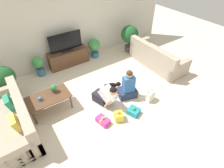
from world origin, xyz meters
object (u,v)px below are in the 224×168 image
coffee_table (49,98)px  gift_box_b (119,116)px  dog (113,85)px  gift_box_a (103,120)px  potted_plant_corner_left (4,78)px  sofa_right (157,58)px  gift_bag_a (150,96)px  tv (66,43)px  potted_plant_back_right (94,46)px  potted_plant_back_left (38,65)px  sofa_left (13,121)px  potted_plant_corner_right (130,35)px  person_kneeling (106,95)px  tabletop_plant (53,88)px  tv_console (68,58)px  person_sitting (128,87)px  gift_box_c (134,111)px  mug (40,99)px

coffee_table → gift_box_b: coffee_table is taller
dog → gift_box_a: dog is taller
potted_plant_corner_left → dog: potted_plant_corner_left is taller
potted_plant_corner_left → gift_box_b: 3.33m
sofa_right → dog: 2.10m
gift_bag_a → tv: bearing=110.6°
potted_plant_corner_left → potted_plant_back_right: bearing=8.7°
potted_plant_back_left → coffee_table: bearing=-98.0°
dog → sofa_left: bearing=115.9°
potted_plant_back_right → dog: 2.13m
potted_plant_corner_right → person_kneeling: 3.18m
sofa_right → person_kneeling: 2.64m
tabletop_plant → potted_plant_corner_left: bearing=130.8°
gift_bag_a → tabletop_plant: size_ratio=1.46×
sofa_right → tv_console: (-2.58, 1.81, -0.02)m
person_sitting → dog: bearing=-47.8°
potted_plant_back_left → person_sitting: bearing=-54.5°
tabletop_plant → gift_bag_a: bearing=-31.2°
potted_plant_corner_left → gift_box_c: (2.52, -2.61, -0.53)m
coffee_table → gift_box_c: bearing=-38.1°
sofa_left → gift_box_c: (2.67, -1.22, -0.21)m
dog → gift_bag_a: 1.13m
dog → potted_plant_corner_left: bearing=88.2°
tv_console → tabletop_plant: size_ratio=6.32×
dog → gift_box_b: (-0.51, -0.99, -0.10)m
sofa_left → person_sitting: 3.00m
gift_box_c → tabletop_plant: (-1.53, 1.47, 0.51)m
gift_box_a → dog: bearing=43.4°
sofa_right → potted_plant_back_left: (-3.64, 1.76, 0.11)m
coffee_table → tv: tv is taller
person_kneeling → person_sitting: 0.70m
potted_plant_back_right → gift_box_b: size_ratio=2.54×
potted_plant_corner_right → gift_bag_a: potted_plant_corner_right is taller
tv → potted_plant_back_left: size_ratio=1.67×
person_kneeling → gift_box_c: size_ratio=2.13×
potted_plant_back_right → person_kneeling: bearing=-113.3°
person_sitting → dog: 0.49m
gift_bag_a → tabletop_plant: 2.65m
coffee_table → gift_box_a: (0.91, -1.16, -0.34)m
tv → gift_bag_a: tv is taller
potted_plant_corner_left → tabletop_plant: 1.51m
sofa_right → person_kneeling: (-2.56, -0.64, 0.04)m
dog → mug: size_ratio=3.95×
person_kneeling → tabletop_plant: person_kneeling is taller
tv_console → potted_plant_back_left: size_ratio=2.06×
tv_console → potted_plant_back_right: size_ratio=1.92×
gift_box_a → tabletop_plant: tabletop_plant is taller
sofa_left → gift_bag_a: bearing=71.9°
dog → gift_box_c: bearing=-154.0°
person_kneeling → gift_bag_a: (1.12, -0.57, -0.19)m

